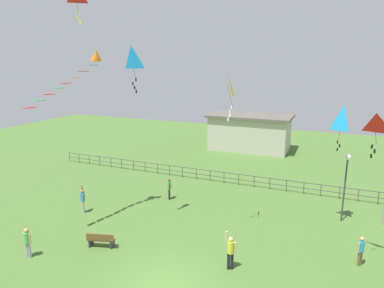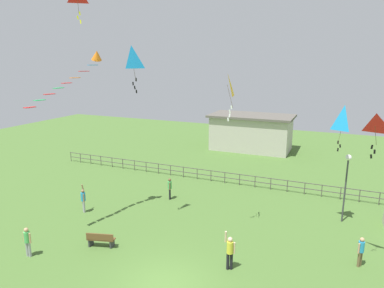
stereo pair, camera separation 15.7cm
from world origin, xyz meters
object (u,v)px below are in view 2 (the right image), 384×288
at_px(lamppost, 347,173).
at_px(person_2, 83,199).
at_px(person_3, 170,187).
at_px(person_4, 27,240).
at_px(kite_0, 227,86).
at_px(kite_4, 344,119).
at_px(kite_1, 132,59).
at_px(park_bench, 101,239).
at_px(person_0, 230,250).
at_px(person_1, 361,250).
at_px(streamer_kite, 92,59).
at_px(kite_2, 375,127).

bearing_deg(lamppost, person_2, -161.38).
height_order(person_3, person_4, person_4).
bearing_deg(kite_0, person_4, -141.81).
xyz_separation_m(person_4, kite_4, (14.28, 9.97, 5.68)).
distance_m(person_3, kite_1, 10.02).
height_order(park_bench, kite_4, kite_4).
relative_size(person_3, person_4, 0.99).
height_order(lamppost, person_0, lamppost).
height_order(kite_0, kite_1, kite_1).
height_order(park_bench, kite_1, kite_1).
bearing_deg(kite_1, person_1, 1.69).
xyz_separation_m(park_bench, person_1, (12.76, 3.58, 0.42)).
xyz_separation_m(person_3, streamer_kite, (-2.71, -4.35, 9.01)).
relative_size(park_bench, person_3, 0.98).
bearing_deg(kite_4, park_bench, -145.88).
xyz_separation_m(person_4, kite_0, (8.38, 6.60, 7.57)).
bearing_deg(kite_1, kite_2, -0.49).
bearing_deg(kite_4, streamer_kite, -161.60).
height_order(person_2, kite_0, kite_0).
height_order(person_3, kite_0, kite_0).
relative_size(person_3, kite_4, 0.60).
distance_m(person_1, person_4, 16.65).
relative_size(park_bench, kite_1, 0.60).
height_order(kite_1, streamer_kite, kite_1).
relative_size(person_0, kite_1, 0.76).
xyz_separation_m(person_4, streamer_kite, (0.47, 5.38, 9.00)).
distance_m(park_bench, person_0, 7.06).
bearing_deg(kite_4, lamppost, 58.29).
height_order(kite_1, kite_2, kite_1).
height_order(person_1, kite_2, kite_2).
relative_size(person_4, kite_1, 0.61).
relative_size(person_4, kite_0, 0.62).
relative_size(lamppost, streamer_kite, 0.87).
distance_m(person_1, kite_1, 15.40).
distance_m(person_2, kite_1, 9.95).
bearing_deg(person_0, park_bench, -173.40).
relative_size(person_0, person_4, 1.24).
height_order(lamppost, person_2, lamppost).
bearing_deg(lamppost, kite_2, -82.35).
height_order(park_bench, person_4, person_4).
bearing_deg(lamppost, person_1, -80.58).
xyz_separation_m(person_1, kite_4, (-1.33, 4.17, 5.72)).
bearing_deg(person_1, kite_1, -178.31).
xyz_separation_m(lamppost, kite_0, (-6.40, -4.18, 5.32)).
relative_size(kite_4, streamer_kite, 0.53).
relative_size(person_0, person_1, 1.29).
xyz_separation_m(park_bench, kite_0, (5.54, 4.37, 8.03)).
height_order(kite_0, kite_2, kite_0).
xyz_separation_m(person_2, kite_2, (16.56, -0.11, 6.08)).
height_order(person_0, person_3, person_0).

